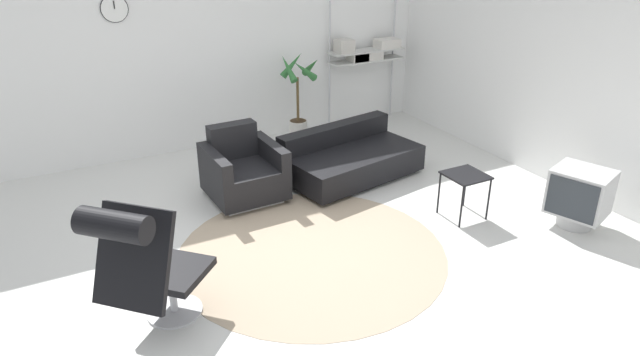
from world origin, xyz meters
The scene contains 11 objects.
ground_plane centered at (0.00, 0.00, 0.00)m, with size 12.00×12.00×0.00m, color silver.
wall_back centered at (0.00, 2.79, 1.40)m, with size 12.00×0.09×2.80m.
wall_right centered at (3.33, 0.00, 1.40)m, with size 0.06×12.00×2.80m.
round_rug centered at (0.06, -0.35, 0.00)m, with size 2.52×2.52×0.01m.
lounge_chair centered at (-1.51, -0.83, 0.70)m, with size 1.00×0.99×1.18m.
armchair_red centered at (-0.07, 1.06, 0.29)m, with size 0.81×0.81×0.79m.
couch_low centered at (1.26, 0.98, 0.22)m, with size 1.73×1.14×0.58m.
side_table centered at (1.80, -0.44, 0.42)m, with size 0.40×0.40×0.48m.
crt_television centered at (2.68, -1.13, 0.34)m, with size 0.61×0.66×0.61m.
potted_plant centered at (1.23, 2.30, 0.58)m, with size 0.48×0.46×1.24m.
shelf_unit centered at (2.43, 2.57, 1.09)m, with size 1.15×0.28×1.82m.
Camera 1 is at (-2.00, -4.43, 2.88)m, focal length 32.00 mm.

